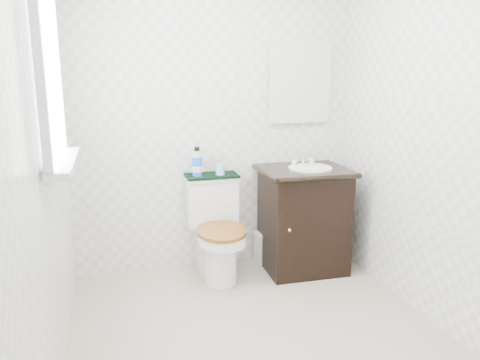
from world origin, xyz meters
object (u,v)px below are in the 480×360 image
vanity (304,217)px  cup (220,169)px  toilet (216,234)px  mouthwash_bottle (197,163)px  trash_bin (266,246)px

vanity → cup: size_ratio=10.63×
toilet → vanity: (0.69, -0.07, 0.10)m
cup → toilet: bearing=-122.9°
vanity → mouthwash_bottle: mouthwash_bottle is taller
toilet → mouthwash_bottle: 0.56m
toilet → vanity: size_ratio=0.82×
toilet → trash_bin: bearing=16.1°
mouthwash_bottle → trash_bin: bearing=2.4°
trash_bin → mouthwash_bottle: 0.93m
trash_bin → toilet: bearing=-163.9°
toilet → trash_bin: (0.45, 0.13, -0.20)m
toilet → cup: cup is taller
toilet → vanity: vanity is taller
cup → mouthwash_bottle: bearing=175.3°
trash_bin → cup: (-0.39, -0.04, 0.68)m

